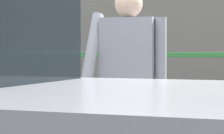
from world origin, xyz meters
The scene contains 4 objects.
parking_meter centered at (-0.21, 0.50, 1.27)m, with size 0.18×0.19×1.55m.
pedestrian_at_meter centered at (0.38, 0.49, 1.06)m, with size 0.60×0.44×1.64m.
background_railing centered at (0.00, 2.82, 0.96)m, with size 24.06×0.06×1.14m.
backdrop_wall centered at (0.00, 5.91, 1.28)m, with size 32.00×0.50×2.56m, color gray.
Camera 1 is at (1.68, -3.40, 1.29)m, focal length 83.99 mm.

